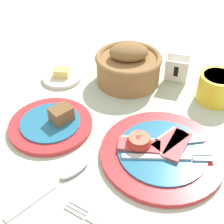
{
  "coord_description": "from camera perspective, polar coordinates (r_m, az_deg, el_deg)",
  "views": [
    {
      "loc": [
        0.08,
        -0.45,
        0.49
      ],
      "look_at": [
        -0.05,
        0.1,
        0.02
      ],
      "focal_mm": 50.0,
      "sensor_mm": 36.0,
      "label": 1
    }
  ],
  "objects": [
    {
      "name": "sugar_cup",
      "position": [
        0.83,
        18.57,
        4.34
      ],
      "size": [
        0.09,
        0.09,
        0.07
      ],
      "color": "yellow",
      "rests_on": "ground_plane"
    },
    {
      "name": "number_card",
      "position": [
        0.87,
        11.71,
        7.51
      ],
      "size": [
        0.06,
        0.05,
        0.07
      ],
      "rotation": [
        0.0,
        0.0,
        -0.05
      ],
      "color": "white",
      "rests_on": "ground_plane"
    },
    {
      "name": "butter_dish",
      "position": [
        0.89,
        -9.15,
        6.43
      ],
      "size": [
        0.11,
        0.11,
        0.03
      ],
      "color": "silver",
      "rests_on": "ground_plane"
    },
    {
      "name": "breakfast_plate",
      "position": [
        0.66,
        8.82,
        -7.09
      ],
      "size": [
        0.26,
        0.26,
        0.04
      ],
      "color": "red",
      "rests_on": "ground_plane"
    },
    {
      "name": "ground_plane",
      "position": [
        0.67,
        2.38,
        -7.35
      ],
      "size": [
        3.0,
        3.0,
        0.0
      ],
      "primitive_type": "plane",
      "color": "#B7CCB7"
    },
    {
      "name": "bread_plate",
      "position": [
        0.73,
        -10.94,
        -2.06
      ],
      "size": [
        0.19,
        0.19,
        0.05
      ],
      "color": "red",
      "rests_on": "ground_plane"
    },
    {
      "name": "bread_basket",
      "position": [
        0.85,
        3.01,
        8.43
      ],
      "size": [
        0.18,
        0.18,
        0.11
      ],
      "color": "olive",
      "rests_on": "ground_plane"
    },
    {
      "name": "teaspoon_by_saucer",
      "position": [
        0.63,
        -8.77,
        -11.66
      ],
      "size": [
        0.12,
        0.18,
        0.01
      ],
      "rotation": [
        0.0,
        0.0,
        1.03
      ],
      "color": "silver",
      "rests_on": "ground_plane"
    }
  ]
}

